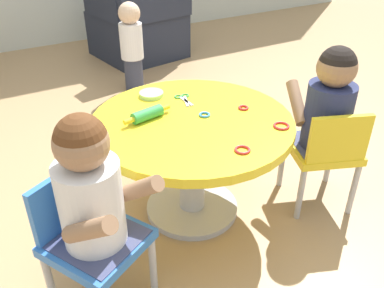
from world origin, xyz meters
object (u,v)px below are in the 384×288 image
at_px(seated_child_right, 330,103).
at_px(craft_scissors, 184,98).
at_px(armchair_dark, 140,24).
at_px(toddler_standing, 132,45).
at_px(child_chair_right, 325,151).
at_px(seated_child_left, 90,189).
at_px(child_chair_left, 90,237).
at_px(craft_table, 192,143).
at_px(rolling_pin, 147,114).

xyz_separation_m(seated_child_right, craft_scissors, (-0.51, 0.42, -0.03)).
bearing_deg(armchair_dark, toddler_standing, -118.12).
distance_m(toddler_standing, craft_scissors, 1.31).
xyz_separation_m(child_chair_right, armchair_dark, (0.12, 2.41, 0.00)).
bearing_deg(seated_child_left, armchair_dark, 63.40).
bearing_deg(seated_child_right, seated_child_left, -176.07).
height_order(seated_child_left, seated_child_right, same).
bearing_deg(craft_scissors, child_chair_left, -143.80).
distance_m(seated_child_right, armchair_dark, 2.38).
xyz_separation_m(seated_child_left, child_chair_right, (1.10, 0.04, -0.23)).
height_order(child_chair_right, craft_scissors, child_chair_right).
bearing_deg(seated_child_left, toddler_standing, 63.98).
height_order(armchair_dark, craft_scissors, armchair_dark).
distance_m(seated_child_right, toddler_standing, 1.72).
xyz_separation_m(child_chair_left, armchair_dark, (1.24, 2.41, 0.00)).
xyz_separation_m(craft_table, seated_child_right, (0.58, -0.22, 0.15)).
distance_m(seated_child_left, toddler_standing, 1.98).
xyz_separation_m(child_chair_left, rolling_pin, (0.39, 0.35, 0.22)).
relative_size(craft_table, seated_child_right, 1.71).
distance_m(child_chair_right, rolling_pin, 0.84).
distance_m(craft_table, rolling_pin, 0.24).
distance_m(craft_table, toddler_standing, 1.51).
xyz_separation_m(child_chair_right, rolling_pin, (-0.73, 0.35, 0.22)).
relative_size(craft_table, rolling_pin, 3.79).
xyz_separation_m(craft_table, craft_scissors, (0.07, 0.19, 0.12)).
height_order(toddler_standing, craft_scissors, toddler_standing).
distance_m(toddler_standing, rolling_pin, 1.48).
height_order(seated_child_left, craft_scissors, seated_child_left).
relative_size(child_chair_left, toddler_standing, 0.80).
distance_m(craft_table, armchair_dark, 2.26).
height_order(child_chair_right, rolling_pin, rolling_pin).
height_order(rolling_pin, craft_scissors, rolling_pin).
relative_size(armchair_dark, toddler_standing, 1.26).
bearing_deg(rolling_pin, armchair_dark, 67.51).
distance_m(seated_child_left, seated_child_right, 1.12).
distance_m(child_chair_right, seated_child_right, 0.23).
xyz_separation_m(craft_table, armchair_dark, (0.69, 2.15, -0.07)).
bearing_deg(craft_scissors, seated_child_right, -39.18).
height_order(craft_table, craft_scissors, craft_scissors).
xyz_separation_m(child_chair_left, craft_scissors, (0.62, 0.46, 0.20)).
xyz_separation_m(seated_child_right, rolling_pin, (-0.74, 0.31, -0.01)).
relative_size(seated_child_left, craft_scissors, 3.67).
bearing_deg(toddler_standing, craft_table, -102.44).
distance_m(seated_child_left, rolling_pin, 0.54).
xyz_separation_m(craft_table, child_chair_left, (-0.56, -0.26, -0.07)).
relative_size(seated_child_left, toddler_standing, 0.76).
relative_size(child_chair_right, craft_scissors, 3.85).
relative_size(craft_table, toddler_standing, 1.30).
bearing_deg(rolling_pin, seated_child_right, -22.88).
xyz_separation_m(craft_table, rolling_pin, (-0.17, 0.09, 0.15)).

